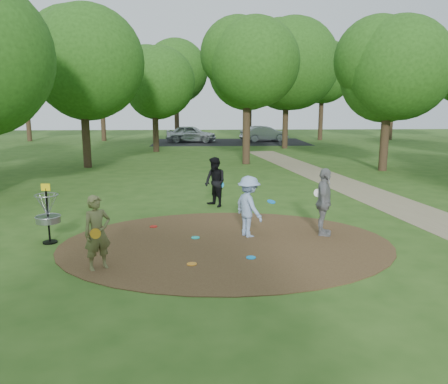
{
  "coord_description": "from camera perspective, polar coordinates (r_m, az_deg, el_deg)",
  "views": [
    {
      "loc": [
        -0.59,
        -10.58,
        3.49
      ],
      "look_at": [
        0.0,
        1.2,
        1.1
      ],
      "focal_mm": 35.0,
      "sensor_mm": 36.0,
      "label": 1
    }
  ],
  "objects": [
    {
      "name": "ground",
      "position": [
        11.15,
        0.31,
        -6.78
      ],
      "size": [
        100.0,
        100.0,
        0.0
      ],
      "primitive_type": "plane",
      "color": "#2D5119",
      "rests_on": "ground"
    },
    {
      "name": "dirt_clearing",
      "position": [
        11.15,
        0.31,
        -6.73
      ],
      "size": [
        8.4,
        8.4,
        0.02
      ],
      "primitive_type": "cylinder",
      "color": "#47301C",
      "rests_on": "ground"
    },
    {
      "name": "footpath",
      "position": [
        14.85,
        25.79,
        -3.28
      ],
      "size": [
        7.55,
        39.89,
        0.01
      ],
      "primitive_type": "cube",
      "rotation": [
        0.0,
        0.0,
        0.14
      ],
      "color": "#8C7A5B",
      "rests_on": "ground"
    },
    {
      "name": "parking_lot",
      "position": [
        40.81,
        0.79,
        6.55
      ],
      "size": [
        14.0,
        8.0,
        0.01
      ],
      "primitive_type": "cube",
      "color": "black",
      "rests_on": "ground"
    },
    {
      "name": "player_observer_with_disc",
      "position": [
        9.64,
        -16.21,
        -5.15
      ],
      "size": [
        0.71,
        0.65,
        1.62
      ],
      "color": "brown",
      "rests_on": "ground"
    },
    {
      "name": "player_throwing_with_disc",
      "position": [
        11.55,
        3.27,
        -1.93
      ],
      "size": [
        1.26,
        1.22,
        1.64
      ],
      "color": "#91ACD8",
      "rests_on": "ground"
    },
    {
      "name": "player_walking_with_disc",
      "position": [
        14.96,
        -1.18,
        1.3
      ],
      "size": [
        1.0,
        1.05,
        1.71
      ],
      "color": "black",
      "rests_on": "ground"
    },
    {
      "name": "player_waiting_with_disc",
      "position": [
        11.93,
        12.91,
        -1.31
      ],
      "size": [
        0.75,
        1.16,
        1.83
      ],
      "color": "gray",
      "rests_on": "ground"
    },
    {
      "name": "disc_ground_cyan",
      "position": [
        11.58,
        -3.75,
        -5.96
      ],
      "size": [
        0.22,
        0.22,
        0.02
      ],
      "primitive_type": "cylinder",
      "color": "#19C9C3",
      "rests_on": "dirt_clearing"
    },
    {
      "name": "disc_ground_blue",
      "position": [
        10.13,
        3.54,
        -8.53
      ],
      "size": [
        0.22,
        0.22,
        0.02
      ],
      "primitive_type": "cylinder",
      "color": "#0E9AF1",
      "rests_on": "dirt_clearing"
    },
    {
      "name": "disc_ground_red",
      "position": [
        12.73,
        -9.19,
        -4.47
      ],
      "size": [
        0.22,
        0.22,
        0.02
      ],
      "primitive_type": "cylinder",
      "color": "red",
      "rests_on": "dirt_clearing"
    },
    {
      "name": "car_left",
      "position": [
        40.6,
        -4.29,
        7.58
      ],
      "size": [
        4.78,
        2.49,
        1.55
      ],
      "primitive_type": "imported",
      "rotation": [
        0.0,
        0.0,
        1.42
      ],
      "color": "#B7BBBF",
      "rests_on": "ground"
    },
    {
      "name": "car_right",
      "position": [
        41.45,
        5.28,
        7.58
      ],
      "size": [
        4.68,
        2.8,
        1.46
      ],
      "primitive_type": "imported",
      "rotation": [
        0.0,
        0.0,
        1.88
      ],
      "color": "#95979C",
      "rests_on": "ground"
    },
    {
      "name": "disc_ground_orange",
      "position": [
        9.75,
        -4.23,
        -9.37
      ],
      "size": [
        0.22,
        0.22,
        0.02
      ],
      "primitive_type": "cylinder",
      "color": "orange",
      "rests_on": "dirt_clearing"
    },
    {
      "name": "disc_golf_basket",
      "position": [
        11.85,
        -22.07,
        -2.15
      ],
      "size": [
        0.63,
        0.63,
        1.54
      ],
      "color": "black",
      "rests_on": "ground"
    },
    {
      "name": "tree_ring",
      "position": [
        20.35,
        4.64,
        16.43
      ],
      "size": [
        37.49,
        46.23,
        9.79
      ],
      "color": "#332316",
      "rests_on": "ground"
    }
  ]
}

